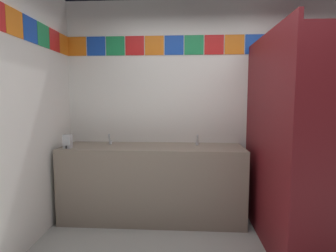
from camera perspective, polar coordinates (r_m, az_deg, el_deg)
wall_back at (r=3.50m, az=9.50°, el=3.97°), size 3.74×0.09×2.69m
vanity_counter at (r=3.31m, az=-3.29°, el=-11.79°), size 2.15×0.60×0.89m
faucet_left at (r=3.39m, az=-12.23°, el=-2.99°), size 0.04×0.10×0.14m
faucet_right at (r=3.27m, az=6.27°, el=-3.22°), size 0.04×0.10×0.14m
soap_dispenser at (r=3.28m, az=-20.60°, el=-3.07°), size 0.09×0.09×0.16m
stall_divider at (r=2.67m, az=24.87°, el=-3.55°), size 0.92×1.46×2.09m
toilet at (r=3.52m, az=25.00°, el=-13.83°), size 0.39×0.49×0.74m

